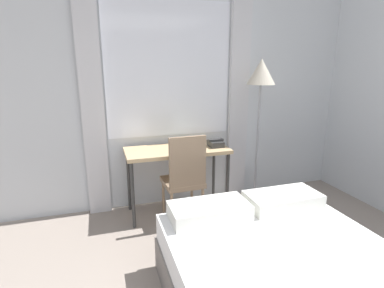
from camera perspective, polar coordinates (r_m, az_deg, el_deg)
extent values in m
cube|color=silver|center=(3.55, -3.61, 9.80)|extent=(5.46, 0.05, 2.70)
cube|color=white|center=(3.50, -4.36, 13.81)|extent=(1.44, 0.01, 1.50)
cube|color=silver|center=(3.38, -18.53, 7.98)|extent=(0.24, 0.06, 2.60)
cube|color=silver|center=(3.76, 8.88, 9.17)|extent=(0.24, 0.06, 2.60)
cube|color=tan|center=(3.33, -2.87, -1.22)|extent=(1.14, 0.51, 0.04)
cylinder|color=#333333|center=(3.17, -11.19, -9.63)|extent=(0.04, 0.04, 0.72)
cylinder|color=#333333|center=(3.43, 6.79, -7.56)|extent=(0.04, 0.04, 0.72)
cylinder|color=#333333|center=(3.57, -11.97, -6.86)|extent=(0.04, 0.04, 0.72)
cylinder|color=#333333|center=(3.80, 4.15, -5.24)|extent=(0.04, 0.04, 0.72)
cube|color=#8C7259|center=(3.24, -1.86, -7.24)|extent=(0.42, 0.42, 0.05)
cube|color=#8C7259|center=(2.98, -0.83, -3.41)|extent=(0.38, 0.05, 0.52)
cylinder|color=#8C7259|center=(3.14, -3.86, -12.68)|extent=(0.03, 0.03, 0.42)
cylinder|color=#8C7259|center=(3.24, 2.05, -11.76)|extent=(0.03, 0.03, 0.42)
cylinder|color=#8C7259|center=(3.44, -5.46, -10.20)|extent=(0.03, 0.03, 0.42)
cylinder|color=#8C7259|center=(3.53, -0.04, -9.45)|extent=(0.03, 0.03, 0.42)
cube|color=silver|center=(2.40, 3.31, -12.58)|extent=(0.62, 0.32, 0.12)
cube|color=silver|center=(2.68, 16.87, -10.14)|extent=(0.62, 0.32, 0.12)
cylinder|color=#4C4C51|center=(3.94, 11.74, -10.20)|extent=(0.32, 0.32, 0.03)
cylinder|color=gray|center=(3.69, 12.32, 0.01)|extent=(0.02, 0.02, 1.41)
cone|color=beige|center=(3.58, 13.08, 13.29)|extent=(0.32, 0.32, 0.29)
cube|color=#2D2D2D|center=(3.41, 4.49, 0.06)|extent=(0.15, 0.19, 0.06)
cube|color=#2D2D2D|center=(3.40, 4.50, 0.77)|extent=(0.17, 0.07, 0.02)
cube|color=#33664C|center=(3.29, -1.47, -0.80)|extent=(0.32, 0.25, 0.02)
cube|color=white|center=(3.29, -1.47, -0.72)|extent=(0.30, 0.24, 0.01)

